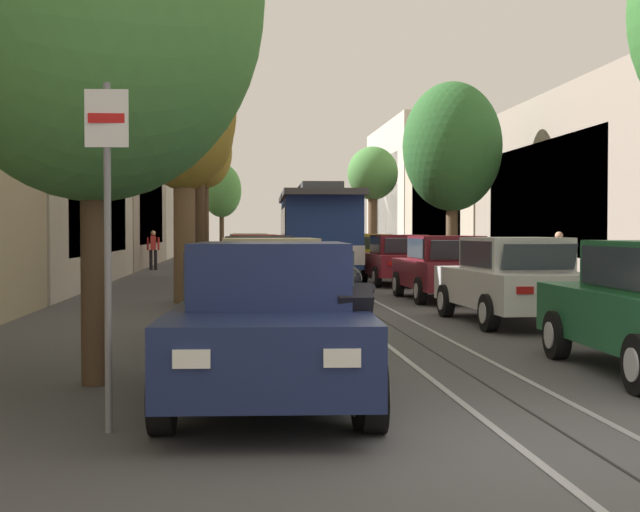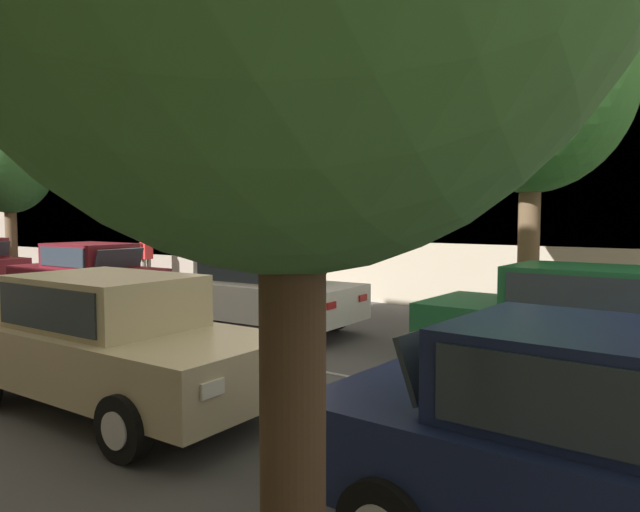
# 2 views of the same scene
# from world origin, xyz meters

# --- Properties ---
(ground_plane) EXTENTS (161.80, 161.80, 0.00)m
(ground_plane) POSITION_xyz_m (0.00, 25.89, 0.00)
(ground_plane) COLOR #424244
(trolley_track_rails) EXTENTS (1.14, 72.72, 0.01)m
(trolley_track_rails) POSITION_xyz_m (0.00, 30.36, 0.00)
(trolley_track_rails) COLOR gray
(trolley_track_rails) RESTS_ON ground
(building_facade_left) EXTENTS (5.56, 64.42, 9.59)m
(building_facade_left) POSITION_xyz_m (-9.44, 30.18, 4.05)
(building_facade_left) COLOR tan
(building_facade_left) RESTS_ON ground
(building_facade_right) EXTENTS (5.89, 64.42, 10.69)m
(building_facade_right) POSITION_xyz_m (9.67, 28.19, 4.31)
(building_facade_right) COLOR #BCAD93
(building_facade_right) RESTS_ON ground
(parked_car_navy_near_left) EXTENTS (2.13, 4.42, 1.58)m
(parked_car_navy_near_left) POSITION_xyz_m (-2.40, 2.22, 0.80)
(parked_car_navy_near_left) COLOR #19234C
(parked_car_navy_near_left) RESTS_ON ground
(parked_car_beige_second_left) EXTENTS (2.04, 4.38, 1.58)m
(parked_car_beige_second_left) POSITION_xyz_m (-2.23, 7.76, 0.80)
(parked_car_beige_second_left) COLOR #C1B28E
(parked_car_beige_second_left) RESTS_ON ground
(parked_car_black_mid_left) EXTENTS (2.11, 4.41, 1.58)m
(parked_car_black_mid_left) POSITION_xyz_m (-2.25, 13.60, 0.80)
(parked_car_black_mid_left) COLOR black
(parked_car_black_mid_left) RESTS_ON ground
(parked_car_maroon_fourth_left) EXTENTS (2.10, 4.41, 1.58)m
(parked_car_maroon_fourth_left) POSITION_xyz_m (-2.17, 19.48, 0.80)
(parked_car_maroon_fourth_left) COLOR maroon
(parked_car_maroon_fourth_left) RESTS_ON ground
(parked_car_orange_fifth_left) EXTENTS (2.10, 4.40, 1.58)m
(parked_car_orange_fifth_left) POSITION_xyz_m (-2.27, 24.53, 0.80)
(parked_car_orange_fifth_left) COLOR orange
(parked_car_orange_fifth_left) RESTS_ON ground
(parked_car_brown_sixth_left) EXTENTS (2.09, 4.40, 1.58)m
(parked_car_brown_sixth_left) POSITION_xyz_m (-2.36, 30.23, 0.80)
(parked_car_brown_sixth_left) COLOR brown
(parked_car_brown_sixth_left) RESTS_ON ground
(parked_car_grey_far_left) EXTENTS (2.09, 4.40, 1.58)m
(parked_car_grey_far_left) POSITION_xyz_m (-2.28, 36.34, 0.80)
(parked_car_grey_far_left) COLOR slate
(parked_car_grey_far_left) RESTS_ON ground
(parked_car_white_second_right) EXTENTS (2.14, 4.42, 1.58)m
(parked_car_white_second_right) POSITION_xyz_m (2.28, 9.55, 0.80)
(parked_car_white_second_right) COLOR silver
(parked_car_white_second_right) RESTS_ON ground
(parked_car_maroon_mid_right) EXTENTS (2.05, 4.38, 1.58)m
(parked_car_maroon_mid_right) POSITION_xyz_m (2.28, 15.17, 0.80)
(parked_car_maroon_mid_right) COLOR maroon
(parked_car_maroon_mid_right) RESTS_ON ground
(parked_car_maroon_fourth_right) EXTENTS (2.04, 4.38, 1.58)m
(parked_car_maroon_fourth_right) POSITION_xyz_m (2.24, 21.50, 0.80)
(parked_car_maroon_fourth_right) COLOR maroon
(parked_car_maroon_fourth_right) RESTS_ON ground
(parked_car_yellow_fifth_right) EXTENTS (2.10, 4.40, 1.58)m
(parked_car_yellow_fifth_right) POSITION_xyz_m (2.25, 27.74, 0.80)
(parked_car_yellow_fifth_right) COLOR gold
(parked_car_yellow_fifth_right) RESTS_ON ground
(parked_car_maroon_sixth_right) EXTENTS (2.13, 4.42, 1.58)m
(parked_car_maroon_sixth_right) POSITION_xyz_m (2.32, 33.93, 0.80)
(parked_car_maroon_sixth_right) COLOR maroon
(parked_car_maroon_sixth_right) RESTS_ON ground
(parked_car_maroon_far_right) EXTENTS (2.03, 4.38, 1.58)m
(parked_car_maroon_far_right) POSITION_xyz_m (2.30, 39.68, 0.80)
(parked_car_maroon_far_right) COLOR maroon
(parked_car_maroon_far_right) RESTS_ON ground
(street_tree_kerb_left_second) EXTENTS (2.48, 2.04, 6.50)m
(street_tree_kerb_left_second) POSITION_xyz_m (-4.01, 14.99, 4.45)
(street_tree_kerb_left_second) COLOR brown
(street_tree_kerb_left_second) RESTS_ON ground
(street_tree_kerb_left_mid) EXTENTS (2.44, 2.28, 7.04)m
(street_tree_kerb_left_mid) POSITION_xyz_m (-4.14, 25.93, 5.17)
(street_tree_kerb_left_mid) COLOR #4C3826
(street_tree_kerb_left_mid) RESTS_ON ground
(street_tree_kerb_left_fourth) EXTENTS (2.58, 2.28, 7.31)m
(street_tree_kerb_left_fourth) POSITION_xyz_m (-4.38, 38.22, 5.50)
(street_tree_kerb_left_fourth) COLOR #4C3826
(street_tree_kerb_left_fourth) RESTS_ON ground
(street_tree_kerb_left_far) EXTENTS (2.44, 2.06, 5.87)m
(street_tree_kerb_left_far) POSITION_xyz_m (-3.85, 49.82, 4.17)
(street_tree_kerb_left_far) COLOR #4C3826
(street_tree_kerb_left_far) RESTS_ON ground
(street_tree_kerb_right_second) EXTENTS (3.27, 2.99, 6.59)m
(street_tree_kerb_right_second) POSITION_xyz_m (4.24, 22.68, 4.44)
(street_tree_kerb_right_second) COLOR brown
(street_tree_kerb_right_second) RESTS_ON ground
(street_tree_kerb_right_mid) EXTENTS (2.68, 2.57, 6.18)m
(street_tree_kerb_right_mid) POSITION_xyz_m (4.31, 41.10, 4.63)
(street_tree_kerb_right_mid) COLOR brown
(street_tree_kerb_right_mid) RESTS_ON ground
(cable_car_trolley) EXTENTS (2.79, 9.17, 3.28)m
(cable_car_trolley) POSITION_xyz_m (0.00, 24.83, 1.66)
(cable_car_trolley) COLOR navy
(cable_car_trolley) RESTS_ON ground
(motorcycle_with_rider) EXTENTS (0.56, 1.99, 1.37)m
(motorcycle_with_rider) POSITION_xyz_m (-1.68, 1.61, 0.65)
(motorcycle_with_rider) COLOR black
(motorcycle_with_rider) RESTS_ON ground
(pedestrian_on_left_pavement) EXTENTS (0.55, 0.28, 1.68)m
(pedestrian_on_left_pavement) POSITION_xyz_m (6.05, 17.64, 0.95)
(pedestrian_on_left_pavement) COLOR slate
(pedestrian_on_left_pavement) RESTS_ON ground
(pedestrian_on_right_pavement) EXTENTS (0.55, 0.37, 1.72)m
(pedestrian_on_right_pavement) POSITION_xyz_m (-6.48, 33.33, 0.97)
(pedestrian_on_right_pavement) COLOR black
(pedestrian_on_right_pavement) RESTS_ON ground
(street_sign_post) EXTENTS (0.36, 0.07, 2.93)m
(street_sign_post) POSITION_xyz_m (-3.80, 1.01, 1.81)
(street_sign_post) COLOR slate
(street_sign_post) RESTS_ON ground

